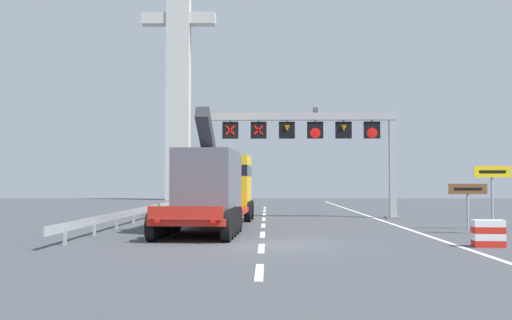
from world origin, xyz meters
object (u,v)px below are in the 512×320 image
object	(u,v)px
heavy_haul_truck_red	(217,186)
crash_barrier_striped	(488,233)
overhead_lane_gantry	(322,132)
tourist_info_sign_brown	(468,194)
exit_sign_yellow	(492,183)
bridge_pylon_distant	(179,51)

from	to	relation	value
heavy_haul_truck_red	crash_barrier_striped	size ratio (longest dim) A/B	13.81
crash_barrier_striped	overhead_lane_gantry	bearing A→B (deg)	105.04
heavy_haul_truck_red	tourist_info_sign_brown	bearing A→B (deg)	-8.18
heavy_haul_truck_red	crash_barrier_striped	world-z (taller)	heavy_haul_truck_red
overhead_lane_gantry	exit_sign_yellow	xyz separation A→B (m)	(5.99, -10.55, -3.03)
tourist_info_sign_brown	crash_barrier_striped	xyz separation A→B (m)	(-1.84, -7.13, -1.16)
heavy_haul_truck_red	tourist_info_sign_brown	size ratio (longest dim) A/B	6.80
overhead_lane_gantry	tourist_info_sign_brown	distance (m)	10.51
crash_barrier_striped	tourist_info_sign_brown	bearing A→B (deg)	75.50
exit_sign_yellow	bridge_pylon_distant	size ratio (longest dim) A/B	0.08
heavy_haul_truck_red	exit_sign_yellow	size ratio (longest dim) A/B	5.02
crash_barrier_striped	bridge_pylon_distant	size ratio (longest dim) A/B	0.03
overhead_lane_gantry	bridge_pylon_distant	world-z (taller)	bridge_pylon_distant
exit_sign_yellow	tourist_info_sign_brown	bearing A→B (deg)	92.08
tourist_info_sign_brown	crash_barrier_striped	distance (m)	7.46
tourist_info_sign_brown	crash_barrier_striped	size ratio (longest dim) A/B	2.03
tourist_info_sign_brown	exit_sign_yellow	bearing A→B (deg)	-87.92
overhead_lane_gantry	exit_sign_yellow	bearing A→B (deg)	-60.41
overhead_lane_gantry	tourist_info_sign_brown	world-z (taller)	overhead_lane_gantry
bridge_pylon_distant	crash_barrier_striped	bearing A→B (deg)	-69.89
exit_sign_yellow	tourist_info_sign_brown	world-z (taller)	exit_sign_yellow
crash_barrier_striped	heavy_haul_truck_red	bearing A→B (deg)	138.15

